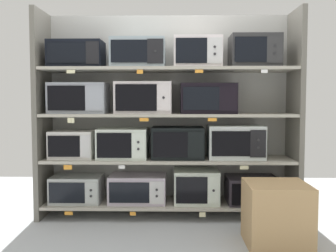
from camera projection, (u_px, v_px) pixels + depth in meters
back_panel at (168, 114)px, 4.23m from camera, size 2.72×0.04×2.10m
upright_left at (43, 115)px, 3.99m from camera, size 0.05×0.49×2.10m
upright_right at (295, 115)px, 3.95m from camera, size 0.05×0.49×2.10m
shelf_0 at (168, 203)px, 4.03m from camera, size 2.52×0.49×0.03m
microwave_0 at (77, 189)px, 4.03m from camera, size 0.51×0.38×0.27m
microwave_1 at (138, 188)px, 4.02m from camera, size 0.58×0.39×0.28m
microwave_2 at (196, 186)px, 4.01m from camera, size 0.45×0.40×0.34m
microwave_3 at (251, 190)px, 4.00m from camera, size 0.51×0.44×0.27m
price_tag_0 at (69, 213)px, 3.80m from camera, size 0.08×0.00×0.03m
price_tag_1 at (133, 214)px, 3.79m from camera, size 0.06×0.00×0.04m
price_tag_2 at (202, 215)px, 3.78m from camera, size 0.06×0.00×0.05m
shelf_1 at (168, 159)px, 4.00m from camera, size 2.52×0.49×0.03m
microwave_4 at (73, 144)px, 4.00m from camera, size 0.44×0.35×0.28m
microwave_5 at (123, 143)px, 3.99m from camera, size 0.50×0.42×0.31m
microwave_6 at (178, 143)px, 3.98m from camera, size 0.52×0.40×0.32m
microwave_7 at (236, 142)px, 3.97m from camera, size 0.56×0.36×0.34m
price_tag_3 at (68, 167)px, 3.77m from camera, size 0.08×0.00×0.04m
price_tag_4 at (122, 167)px, 3.76m from camera, size 0.06×0.00×0.03m
price_tag_5 at (244, 168)px, 3.74m from camera, size 0.08×0.00×0.04m
shelf_2 at (168, 115)px, 3.97m from camera, size 2.52×0.49×0.03m
microwave_8 at (79, 98)px, 3.97m from camera, size 0.58×0.35×0.31m
microwave_9 at (144, 98)px, 3.96m from camera, size 0.57×0.38×0.32m
microwave_10 at (208, 98)px, 3.95m from camera, size 0.55×0.43×0.30m
price_tag_6 at (71, 120)px, 3.74m from camera, size 0.06×0.00×0.05m
price_tag_7 at (144, 120)px, 3.73m from camera, size 0.09×0.00×0.03m
price_tag_8 at (212, 120)px, 3.71m from camera, size 0.09×0.00×0.03m
shelf_3 at (168, 70)px, 3.94m from camera, size 2.52×0.49×0.03m
microwave_11 at (76, 55)px, 3.94m from camera, size 0.54×0.33×0.27m
microwave_12 at (138, 53)px, 3.93m from camera, size 0.54×0.40×0.29m
microwave_13 at (197, 53)px, 3.92m from camera, size 0.48×0.34×0.31m
microwave_14 at (254, 52)px, 3.91m from camera, size 0.49×0.38×0.33m
price_tag_9 at (71, 72)px, 3.71m from camera, size 0.08×0.00×0.03m
price_tag_10 at (140, 72)px, 3.70m from camera, size 0.06×0.00×0.04m
price_tag_11 at (199, 71)px, 3.69m from camera, size 0.08×0.00×0.03m
price_tag_12 at (264, 71)px, 3.67m from camera, size 0.06×0.00×0.03m
shipping_carton at (276, 214)px, 3.21m from camera, size 0.50×0.50×0.52m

